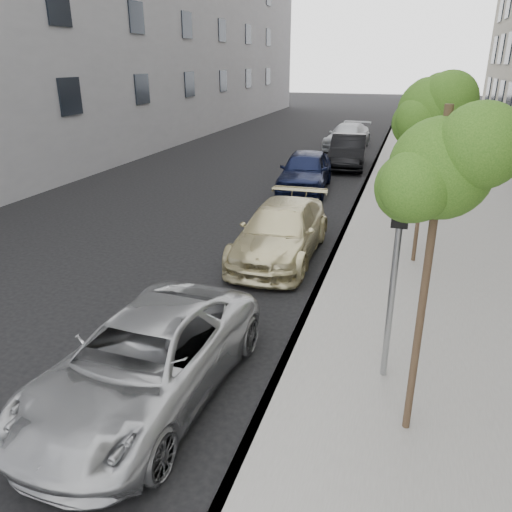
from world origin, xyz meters
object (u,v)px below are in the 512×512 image
at_px(suv, 281,231).
at_px(sedan_blue, 305,171).
at_px(tree_near, 443,169).
at_px(tree_mid, 433,111).
at_px(tree_far, 428,99).
at_px(signal_pole, 395,265).
at_px(sedan_rear, 348,136).
at_px(sedan_black, 348,151).
at_px(minivan, 145,361).

bearing_deg(suv, sedan_blue, 96.66).
distance_m(tree_near, tree_mid, 6.50).
bearing_deg(tree_near, suv, 119.18).
height_order(tree_far, signal_pole, tree_far).
distance_m(suv, sedan_rear, 18.29).
bearing_deg(suv, tree_near, -61.24).
xyz_separation_m(tree_far, signal_pole, (-0.41, -11.82, -1.60)).
xyz_separation_m(tree_mid, sedan_rear, (-4.08, 17.91, -3.10)).
bearing_deg(suv, sedan_rear, 91.65).
height_order(sedan_black, sedan_rear, sedan_black).
xyz_separation_m(tree_near, minivan, (-3.87, -0.32, -3.08)).
bearing_deg(tree_mid, sedan_rear, 102.85).
bearing_deg(minivan, sedan_rear, 93.43).
bearing_deg(sedan_black, sedan_rear, 93.03).
xyz_separation_m(tree_near, sedan_blue, (-4.34, 13.52, -2.96)).
bearing_deg(sedan_black, tree_far, -64.61).
bearing_deg(tree_near, signal_pole, 109.28).
distance_m(signal_pole, sedan_rear, 23.55).
distance_m(tree_far, sedan_blue, 5.23).
height_order(minivan, suv, suv).
bearing_deg(tree_mid, minivan, -119.54).
relative_size(sedan_black, sedan_rear, 0.96).
bearing_deg(minivan, tree_far, 76.74).
height_order(tree_near, signal_pole, tree_near).
bearing_deg(tree_near, tree_mid, 90.00).
distance_m(signal_pole, suv, 5.94).
height_order(tree_mid, minivan, tree_mid).
height_order(signal_pole, sedan_rear, signal_pole).
bearing_deg(sedan_black, sedan_blue, -105.54).
height_order(tree_near, minivan, tree_near).
xyz_separation_m(tree_mid, sedan_blue, (-4.34, 7.02, -3.02)).
distance_m(signal_pole, sedan_black, 17.87).
height_order(minivan, sedan_blue, sedan_blue).
bearing_deg(sedan_blue, minivan, -92.24).
height_order(tree_near, suv, tree_near).
distance_m(sedan_blue, sedan_black, 5.34).
relative_size(tree_far, sedan_black, 0.94).
bearing_deg(sedan_black, tree_near, -84.55).
xyz_separation_m(minivan, sedan_blue, (-0.47, 13.84, 0.12)).
bearing_deg(signal_pole, tree_near, -70.19).
distance_m(tree_far, sedan_black, 7.25).
xyz_separation_m(tree_near, sedan_rear, (-4.08, 24.41, -3.04)).
height_order(tree_far, suv, tree_far).
bearing_deg(tree_mid, suv, -173.77).
xyz_separation_m(signal_pole, sedan_rear, (-3.67, 23.22, -1.34)).
relative_size(tree_mid, sedan_blue, 0.99).
distance_m(minivan, sedan_blue, 13.85).
xyz_separation_m(tree_far, sedan_black, (-3.33, 5.76, -2.88)).
height_order(tree_far, sedan_black, tree_far).
relative_size(minivan, sedan_black, 1.03).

